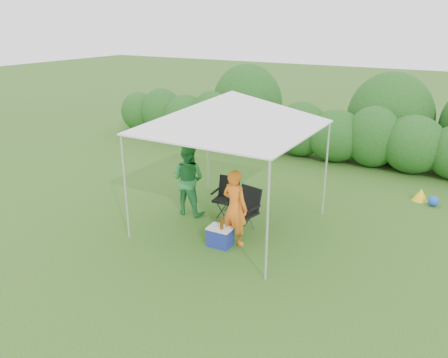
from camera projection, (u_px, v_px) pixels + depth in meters
The scene contains 10 objects.
ground at pixel (219, 234), 8.85m from camera, with size 70.00×70.00×0.00m, color #37621E.
hedge at pixel (321, 133), 13.40m from camera, with size 15.80×1.53×1.80m.
canopy at pixel (232, 110), 8.41m from camera, with size 3.10×3.10×2.83m.
chair_right at pixel (246, 207), 8.88m from camera, with size 0.64×0.60×0.91m.
chair_left at pixel (227, 194), 9.60m from camera, with size 0.57×0.53×0.86m.
man at pixel (235, 207), 8.26m from camera, with size 0.55×0.36×1.50m, color orange.
woman at pixel (188, 179), 9.57m from camera, with size 0.78×0.61×1.61m, color #2C8943.
cooler at pixel (220, 236), 8.35m from camera, with size 0.47×0.35×0.39m.
bottle at pixel (222, 223), 8.18m from camera, with size 0.07×0.07×0.26m, color #592D0C.
lawn_toy at pixel (424, 196), 10.38m from camera, with size 0.61×0.50×0.30m.
Camera 1 is at (4.06, -6.81, 4.10)m, focal length 35.00 mm.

